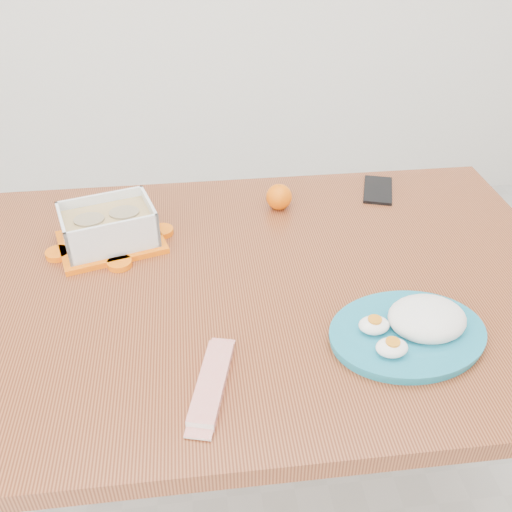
{
  "coord_description": "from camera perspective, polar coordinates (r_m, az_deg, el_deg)",
  "views": [
    {
      "loc": [
        -0.23,
        -0.83,
        1.49
      ],
      "look_at": [
        -0.11,
        0.12,
        0.81
      ],
      "focal_mm": 40.0,
      "sensor_mm": 36.0,
      "label": 1
    }
  ],
  "objects": [
    {
      "name": "dining_table",
      "position": [
        1.26,
        -0.0,
        -5.36
      ],
      "size": [
        1.37,
        0.92,
        0.75
      ],
      "rotation": [
        0.0,
        0.0,
        -0.01
      ],
      "color": "brown",
      "rests_on": "ground"
    },
    {
      "name": "food_container",
      "position": [
        1.33,
        -14.52,
        2.82
      ],
      "size": [
        0.27,
        0.23,
        0.1
      ],
      "rotation": [
        0.0,
        0.0,
        0.27
      ],
      "color": "#FF6907",
      "rests_on": "dining_table"
    },
    {
      "name": "orange_fruit",
      "position": [
        1.44,
        2.32,
        5.93
      ],
      "size": [
        0.06,
        0.06,
        0.06
      ],
      "primitive_type": "sphere",
      "color": "#FF6905",
      "rests_on": "dining_table"
    },
    {
      "name": "rice_plate",
      "position": [
        1.09,
        15.53,
        -6.77
      ],
      "size": [
        0.33,
        0.33,
        0.08
      ],
      "rotation": [
        0.0,
        0.0,
        0.13
      ],
      "color": "teal",
      "rests_on": "dining_table"
    },
    {
      "name": "candy_bar",
      "position": [
        0.98,
        -4.46,
        -12.53
      ],
      "size": [
        0.09,
        0.19,
        0.02
      ],
      "primitive_type": "cube",
      "rotation": [
        0.0,
        0.0,
        1.3
      ],
      "color": "red",
      "rests_on": "dining_table"
    },
    {
      "name": "smartphone",
      "position": [
        1.56,
        12.09,
        6.47
      ],
      "size": [
        0.11,
        0.16,
        0.01
      ],
      "primitive_type": "cube",
      "rotation": [
        0.0,
        0.0,
        -0.32
      ],
      "color": "black",
      "rests_on": "dining_table"
    }
  ]
}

